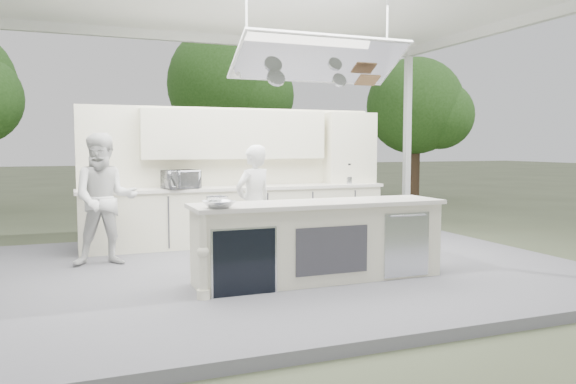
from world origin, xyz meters
name	(u,v)px	position (x,y,z in m)	size (l,w,h in m)	color
ground	(278,275)	(0.00, 0.00, 0.00)	(90.00, 90.00, 0.00)	#4C5339
stage_deck	(278,270)	(0.00, 0.00, 0.06)	(8.00, 6.00, 0.12)	#58575C
demo_island	(318,241)	(0.18, -0.91, 0.60)	(3.10, 0.79, 0.95)	beige
back_counter	(238,215)	(0.00, 1.90, 0.60)	(5.08, 0.72, 0.95)	beige
back_wall_unit	(260,155)	(0.44, 2.11, 1.57)	(5.05, 0.48, 2.25)	beige
tree_cluster	(157,92)	(-0.16, 9.77, 3.29)	(19.55, 9.40, 5.85)	#443222
head_chef	(254,204)	(-0.24, 0.31, 0.93)	(0.59, 0.39, 1.63)	white
sous_chef	(105,199)	(-2.15, 0.92, 1.02)	(0.87, 0.68, 1.79)	silver
toaster_oven	(181,179)	(-0.98, 1.70, 1.22)	(0.53, 0.36, 0.29)	#B6B8BE
bowl_large	(219,204)	(-1.10, -1.15, 1.11)	(0.32, 0.32, 0.08)	silver
bowl_small	(217,200)	(-0.99, -0.65, 1.11)	(0.26, 0.26, 0.08)	silver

